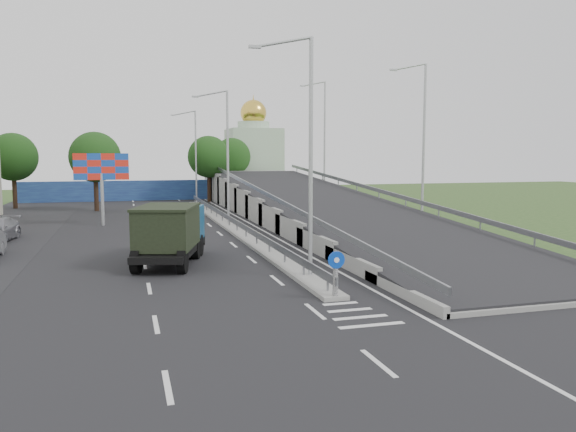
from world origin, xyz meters
name	(u,v)px	position (x,y,z in m)	size (l,w,h in m)	color
ground	(359,317)	(0.00, 0.00, 0.00)	(160.00, 160.00, 0.00)	#2D4C1E
road_surface	(195,237)	(-3.00, 20.00, 0.00)	(26.00, 90.00, 0.04)	black
median	(229,227)	(0.00, 24.00, 0.10)	(1.00, 44.00, 0.20)	gray
overpass_ramp	(325,202)	(7.50, 24.00, 1.75)	(10.00, 50.00, 3.50)	gray
median_guardrail	(229,218)	(0.00, 24.00, 0.75)	(0.09, 44.00, 0.71)	gray
sign_bollard	(336,274)	(0.00, 2.17, 1.03)	(0.64, 0.23, 1.67)	black
lamp_post_near	(307,144)	(0.11, 6.00, 5.81)	(2.74, 0.18, 10.08)	#B2B5B7
lamp_post_mid	(225,149)	(0.11, 26.00, 5.81)	(2.74, 0.18, 10.08)	#B2B5B7
lamp_post_far	(194,151)	(0.11, 46.00, 5.81)	(2.74, 0.18, 10.08)	#B2B5B7
blue_wall	(154,190)	(-4.00, 52.00, 1.20)	(30.00, 0.50, 2.40)	navy
church	(254,156)	(10.00, 60.00, 5.31)	(7.00, 7.00, 13.80)	#B2CCAD
billboard	(101,171)	(-9.00, 28.00, 4.19)	(4.00, 0.24, 5.50)	#B2B5B7
tree_left_mid	(95,157)	(-10.00, 40.00, 5.18)	(4.80, 4.80, 7.60)	black
tree_median_far	(209,157)	(2.00, 48.00, 5.18)	(4.80, 4.80, 7.60)	black
tree_left_far	(13,157)	(-18.00, 45.00, 5.18)	(4.80, 4.80, 7.60)	black
tree_ramp_far	(232,157)	(6.00, 55.00, 5.18)	(4.80, 4.80, 7.60)	black
dump_truck	(171,231)	(-5.19, 11.36, 1.62)	(4.17, 7.07, 2.94)	black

